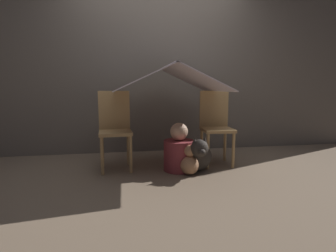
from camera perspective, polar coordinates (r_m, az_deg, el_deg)
ground_plane at (r=3.05m, az=0.55°, el=-9.86°), size 8.80×8.80×0.00m
wall_back at (r=3.94m, az=-2.17°, el=12.65°), size 7.00×0.05×2.50m
chair_left at (r=3.13m, az=-11.47°, el=-0.12°), size 0.39×0.39×0.92m
chair_right at (r=3.33m, az=10.36°, el=0.41°), size 0.39×0.39×0.92m
sheet_canopy at (r=3.07m, az=-0.00°, el=10.36°), size 1.24×1.14×0.30m
person_front at (r=3.05m, az=2.40°, el=-5.56°), size 0.35×0.35×0.56m
dog at (r=2.98m, az=6.27°, el=-6.28°), size 0.38×0.37×0.43m
plush_toy at (r=2.93m, az=4.71°, el=-7.94°), size 0.21×0.21×0.33m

